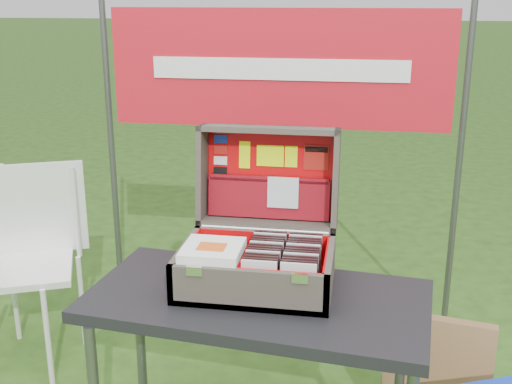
# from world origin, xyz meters

# --- Properties ---
(table_top) EXTENTS (1.16, 0.67, 0.04)m
(table_top) POSITION_xyz_m (0.08, -0.02, 0.67)
(table_top) COLOR black
(table_top) RESTS_ON ground
(table_leg_bl) EXTENTS (0.04, 0.04, 0.65)m
(table_leg_bl) POSITION_xyz_m (-0.41, 0.19, 0.33)
(table_leg_bl) COLOR #59595B
(table_leg_bl) RESTS_ON ground
(table_leg_br) EXTENTS (0.04, 0.04, 0.65)m
(table_leg_br) POSITION_xyz_m (0.57, 0.19, 0.33)
(table_leg_br) COLOR #59595B
(table_leg_br) RESTS_ON ground
(suitcase) EXTENTS (0.51, 0.52, 0.49)m
(suitcase) POSITION_xyz_m (0.07, 0.10, 0.94)
(suitcase) COLOR #4E483D
(suitcase) RESTS_ON table
(suitcase_base_bottom) EXTENTS (0.51, 0.36, 0.02)m
(suitcase_base_bottom) POSITION_xyz_m (0.07, 0.04, 0.70)
(suitcase_base_bottom) COLOR #4E483D
(suitcase_base_bottom) RESTS_ON table_top
(suitcase_base_wall_front) EXTENTS (0.51, 0.02, 0.14)m
(suitcase_base_wall_front) POSITION_xyz_m (0.07, -0.13, 0.76)
(suitcase_base_wall_front) COLOR #4E483D
(suitcase_base_wall_front) RESTS_ON table_top
(suitcase_base_wall_back) EXTENTS (0.51, 0.02, 0.14)m
(suitcase_base_wall_back) POSITION_xyz_m (0.07, 0.21, 0.76)
(suitcase_base_wall_back) COLOR #4E483D
(suitcase_base_wall_back) RESTS_ON table_top
(suitcase_base_wall_left) EXTENTS (0.02, 0.36, 0.14)m
(suitcase_base_wall_left) POSITION_xyz_m (-0.18, 0.04, 0.76)
(suitcase_base_wall_left) COLOR #4E483D
(suitcase_base_wall_left) RESTS_ON table_top
(suitcase_base_wall_right) EXTENTS (0.02, 0.36, 0.14)m
(suitcase_base_wall_right) POSITION_xyz_m (0.31, 0.04, 0.76)
(suitcase_base_wall_right) COLOR #4E483D
(suitcase_base_wall_right) RESTS_ON table_top
(suitcase_liner_floor) EXTENTS (0.47, 0.32, 0.01)m
(suitcase_liner_floor) POSITION_xyz_m (0.07, 0.04, 0.72)
(suitcase_liner_floor) COLOR red
(suitcase_liner_floor) RESTS_ON suitcase_base_bottom
(suitcase_latch_left) EXTENTS (0.05, 0.01, 0.03)m
(suitcase_latch_left) POSITION_xyz_m (-0.10, -0.14, 0.82)
(suitcase_latch_left) COLOR silver
(suitcase_latch_left) RESTS_ON suitcase_base_wall_front
(suitcase_latch_right) EXTENTS (0.05, 0.01, 0.03)m
(suitcase_latch_right) POSITION_xyz_m (0.23, -0.14, 0.82)
(suitcase_latch_right) COLOR silver
(suitcase_latch_right) RESTS_ON suitcase_base_wall_front
(suitcase_hinge) EXTENTS (0.46, 0.02, 0.02)m
(suitcase_hinge) POSITION_xyz_m (0.07, 0.22, 0.83)
(suitcase_hinge) COLOR silver
(suitcase_hinge) RESTS_ON suitcase_base_wall_back
(suitcase_lid_back) EXTENTS (0.51, 0.06, 0.36)m
(suitcase_lid_back) POSITION_xyz_m (0.07, 0.37, 0.99)
(suitcase_lid_back) COLOR #4E483D
(suitcase_lid_back) RESTS_ON suitcase_base_wall_back
(suitcase_lid_rim_far) EXTENTS (0.51, 0.14, 0.04)m
(suitcase_lid_rim_far) POSITION_xyz_m (0.07, 0.33, 1.17)
(suitcase_lid_rim_far) COLOR #4E483D
(suitcase_lid_rim_far) RESTS_ON suitcase_lid_back
(suitcase_lid_rim_near) EXTENTS (0.51, 0.14, 0.04)m
(suitcase_lid_rim_near) POSITION_xyz_m (0.07, 0.29, 0.83)
(suitcase_lid_rim_near) COLOR #4E483D
(suitcase_lid_rim_near) RESTS_ON suitcase_lid_back
(suitcase_lid_rim_left) EXTENTS (0.02, 0.18, 0.38)m
(suitcase_lid_rim_left) POSITION_xyz_m (-0.18, 0.31, 1.00)
(suitcase_lid_rim_left) COLOR #4E483D
(suitcase_lid_rim_left) RESTS_ON suitcase_lid_back
(suitcase_lid_rim_right) EXTENTS (0.02, 0.18, 0.38)m
(suitcase_lid_rim_right) POSITION_xyz_m (0.31, 0.31, 1.00)
(suitcase_lid_rim_right) COLOR #4E483D
(suitcase_lid_rim_right) RESTS_ON suitcase_lid_back
(suitcase_lid_liner) EXTENTS (0.46, 0.04, 0.32)m
(suitcase_lid_liner) POSITION_xyz_m (0.07, 0.36, 1.00)
(suitcase_lid_liner) COLOR red
(suitcase_lid_liner) RESTS_ON suitcase_lid_back
(suitcase_liner_wall_front) EXTENTS (0.47, 0.01, 0.12)m
(suitcase_liner_wall_front) POSITION_xyz_m (0.07, -0.12, 0.77)
(suitcase_liner_wall_front) COLOR red
(suitcase_liner_wall_front) RESTS_ON suitcase_base_bottom
(suitcase_liner_wall_back) EXTENTS (0.47, 0.01, 0.12)m
(suitcase_liner_wall_back) POSITION_xyz_m (0.07, 0.20, 0.77)
(suitcase_liner_wall_back) COLOR red
(suitcase_liner_wall_back) RESTS_ON suitcase_base_bottom
(suitcase_liner_wall_left) EXTENTS (0.01, 0.32, 0.12)m
(suitcase_liner_wall_left) POSITION_xyz_m (-0.16, 0.04, 0.77)
(suitcase_liner_wall_left) COLOR red
(suitcase_liner_wall_left) RESTS_ON suitcase_base_bottom
(suitcase_liner_wall_right) EXTENTS (0.01, 0.32, 0.12)m
(suitcase_liner_wall_right) POSITION_xyz_m (0.30, 0.04, 0.77)
(suitcase_liner_wall_right) COLOR red
(suitcase_liner_wall_right) RESTS_ON suitcase_base_bottom
(suitcase_lid_pocket) EXTENTS (0.45, 0.05, 0.15)m
(suitcase_lid_pocket) POSITION_xyz_m (0.07, 0.33, 0.91)
(suitcase_lid_pocket) COLOR maroon
(suitcase_lid_pocket) RESTS_ON suitcase_lid_liner
(suitcase_pocket_edge) EXTENTS (0.44, 0.02, 0.02)m
(suitcase_pocket_edge) POSITION_xyz_m (0.07, 0.33, 0.99)
(suitcase_pocket_edge) COLOR maroon
(suitcase_pocket_edge) RESTS_ON suitcase_lid_pocket
(suitcase_pocket_cd) EXTENTS (0.11, 0.02, 0.11)m
(suitcase_pocket_cd) POSITION_xyz_m (0.12, 0.31, 0.94)
(suitcase_pocket_cd) COLOR silver
(suitcase_pocket_cd) RESTS_ON suitcase_lid_pocket
(lid_sticker_cc_a) EXTENTS (0.05, 0.01, 0.03)m
(lid_sticker_cc_a) POSITION_xyz_m (-0.12, 0.36, 1.12)
(lid_sticker_cc_a) COLOR #1933B2
(lid_sticker_cc_a) RESTS_ON suitcase_lid_liner
(lid_sticker_cc_b) EXTENTS (0.05, 0.01, 0.03)m
(lid_sticker_cc_b) POSITION_xyz_m (-0.12, 0.36, 1.08)
(lid_sticker_cc_b) COLOR #A11711
(lid_sticker_cc_b) RESTS_ON suitcase_lid_liner
(lid_sticker_cc_c) EXTENTS (0.05, 0.01, 0.03)m
(lid_sticker_cc_c) POSITION_xyz_m (-0.12, 0.35, 1.04)
(lid_sticker_cc_c) COLOR white
(lid_sticker_cc_c) RESTS_ON suitcase_lid_liner
(lid_sticker_cc_d) EXTENTS (0.05, 0.01, 0.03)m
(lid_sticker_cc_d) POSITION_xyz_m (-0.12, 0.35, 1.00)
(lid_sticker_cc_d) COLOR black
(lid_sticker_cc_d) RESTS_ON suitcase_lid_liner
(lid_card_neon_tall) EXTENTS (0.04, 0.01, 0.10)m
(lid_card_neon_tall) POSITION_xyz_m (-0.03, 0.36, 1.07)
(lid_card_neon_tall) COLOR #D9FE05
(lid_card_neon_tall) RESTS_ON suitcase_lid_liner
(lid_card_neon_main) EXTENTS (0.10, 0.01, 0.08)m
(lid_card_neon_main) POSITION_xyz_m (0.07, 0.36, 1.07)
(lid_card_neon_main) COLOR #D9FE05
(lid_card_neon_main) RESTS_ON suitcase_lid_liner
(lid_card_neon_small) EXTENTS (0.05, 0.01, 0.08)m
(lid_card_neon_small) POSITION_xyz_m (0.14, 0.36, 1.07)
(lid_card_neon_small) COLOR #D9FE05
(lid_card_neon_small) RESTS_ON suitcase_lid_liner
(lid_sticker_band) EXTENTS (0.09, 0.01, 0.09)m
(lid_sticker_band) POSITION_xyz_m (0.23, 0.36, 1.07)
(lid_sticker_band) COLOR #A11711
(lid_sticker_band) RESTS_ON suitcase_lid_liner
(lid_sticker_band_bar) EXTENTS (0.08, 0.01, 0.02)m
(lid_sticker_band_bar) POSITION_xyz_m (0.23, 0.36, 1.10)
(lid_sticker_band_bar) COLOR black
(lid_sticker_band_bar) RESTS_ON suitcase_lid_liner
(cd_left_0) EXTENTS (0.11, 0.01, 0.13)m
(cd_left_0) POSITION_xyz_m (0.10, -0.10, 0.78)
(cd_left_0) COLOR silver
(cd_left_0) RESTS_ON suitcase_liner_floor
(cd_left_1) EXTENTS (0.11, 0.01, 0.13)m
(cd_left_1) POSITION_xyz_m (0.10, -0.08, 0.78)
(cd_left_1) COLOR black
(cd_left_1) RESTS_ON suitcase_liner_floor
(cd_left_2) EXTENTS (0.11, 0.01, 0.13)m
(cd_left_2) POSITION_xyz_m (0.10, -0.06, 0.78)
(cd_left_2) COLOR black
(cd_left_2) RESTS_ON suitcase_liner_floor
(cd_left_3) EXTENTS (0.11, 0.01, 0.13)m
(cd_left_3) POSITION_xyz_m (0.10, -0.04, 0.78)
(cd_left_3) COLOR black
(cd_left_3) RESTS_ON suitcase_liner_floor
(cd_left_4) EXTENTS (0.11, 0.01, 0.13)m
(cd_left_4) POSITION_xyz_m (0.10, -0.02, 0.78)
(cd_left_4) COLOR silver
(cd_left_4) RESTS_ON suitcase_liner_floor
(cd_left_5) EXTENTS (0.11, 0.01, 0.13)m
(cd_left_5) POSITION_xyz_m (0.10, 0.00, 0.78)
(cd_left_5) COLOR black
(cd_left_5) RESTS_ON suitcase_liner_floor
(cd_left_6) EXTENTS (0.11, 0.01, 0.13)m
(cd_left_6) POSITION_xyz_m (0.10, 0.02, 0.78)
(cd_left_6) COLOR black
(cd_left_6) RESTS_ON suitcase_liner_floor
(cd_left_7) EXTENTS (0.11, 0.01, 0.13)m
(cd_left_7) POSITION_xyz_m (0.10, 0.04, 0.78)
(cd_left_7) COLOR black
(cd_left_7) RESTS_ON suitcase_liner_floor
(cd_left_8) EXTENTS (0.11, 0.01, 0.13)m
(cd_left_8) POSITION_xyz_m (0.10, 0.06, 0.78)
(cd_left_8) COLOR silver
(cd_left_8) RESTS_ON suitcase_liner_floor
(cd_left_9) EXTENTS (0.11, 0.01, 0.13)m
(cd_left_9) POSITION_xyz_m (0.10, 0.08, 0.78)
(cd_left_9) COLOR black
(cd_left_9) RESTS_ON suitcase_liner_floor
(cd_left_10) EXTENTS (0.11, 0.01, 0.13)m
(cd_left_10) POSITION_xyz_m (0.10, 0.10, 0.78)
(cd_left_10) COLOR black
(cd_left_10) RESTS_ON suitcase_liner_floor
(cd_left_11) EXTENTS (0.11, 0.01, 0.13)m
(cd_left_11) POSITION_xyz_m (0.10, 0.12, 0.78)
(cd_left_11) COLOR black
(cd_left_11) RESTS_ON suitcase_liner_floor
(cd_left_12) EXTENTS (0.11, 0.01, 0.13)m
(cd_left_12) POSITION_xyz_m (0.10, 0.14, 0.78)
(cd_left_12) COLOR silver
(cd_left_12) RESTS_ON suitcase_liner_floor
(cd_left_13) EXTENTS (0.11, 0.01, 0.13)m
(cd_left_13) POSITION_xyz_m (0.10, 0.16, 0.78)
(cd_left_13) COLOR black
(cd_left_13) RESTS_ON suitcase_liner_floor
(cd_right_0) EXTENTS (0.11, 0.01, 0.13)m
(cd_right_0) POSITION_xyz_m (0.22, -0.10, 0.78)
(cd_right_0) COLOR silver
(cd_right_0) RESTS_ON suitcase_liner_floor
(cd_right_1) EXTENTS (0.11, 0.01, 0.13)m
(cd_right_1) POSITION_xyz_m (0.22, -0.08, 0.78)
(cd_right_1) COLOR black
(cd_right_1) RESTS_ON suitcase_liner_floor
(cd_right_2) EXTENTS (0.11, 0.01, 0.13)m
(cd_right_2) POSITION_xyz_m (0.22, -0.06, 0.78)
(cd_right_2) COLOR black
(cd_right_2) RESTS_ON suitcase_liner_floor
(cd_right_3) EXTENTS (0.11, 0.01, 0.13)m
(cd_right_3) POSITION_xyz_m (0.22, -0.04, 0.78)
(cd_right_3) COLOR black
(cd_right_3) RESTS_ON suitcase_liner_floor
(cd_right_4) EXTENTS (0.11, 0.01, 0.13)m
(cd_right_4) POSITION_xyz_m (0.22, -0.02, 0.78)
(cd_right_4) COLOR silver
(cd_right_4) RESTS_ON suitcase_liner_floor
(cd_right_5) EXTENTS (0.11, 0.01, 0.13)m
(cd_right_5) POSITION_xyz_m (0.22, 0.00, 0.78)
(cd_right_5) COLOR black
(cd_right_5) RESTS_ON suitcase_liner_floor
(cd_right_6) EXTENTS (0.11, 0.01, 0.13)m
(cd_right_6) POSITION_xyz_m (0.22, 0.02, 0.78)
(cd_right_6) COLOR black
(cd_right_6) RESTS_ON suitcase_liner_floor
(cd_right_7) EXTENTS (0.11, 0.01, 0.13)m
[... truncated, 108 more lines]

